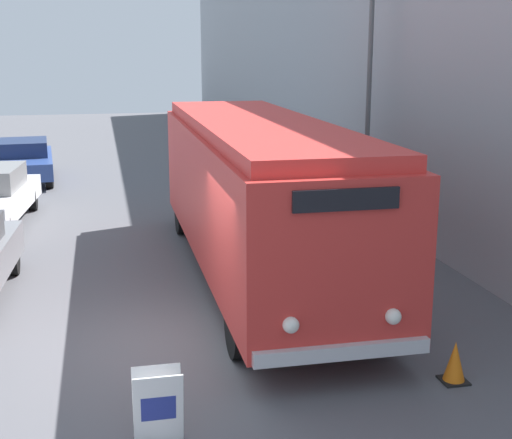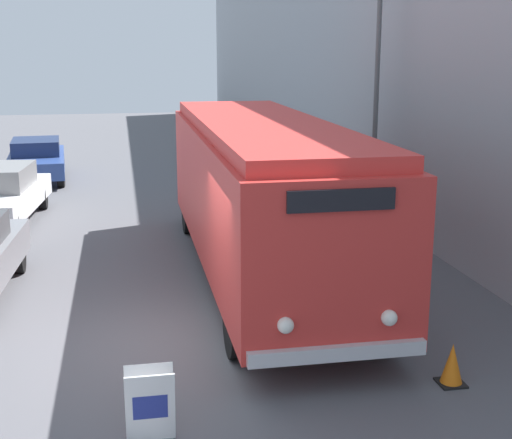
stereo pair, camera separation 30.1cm
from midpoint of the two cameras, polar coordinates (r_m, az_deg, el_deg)
ground_plane at (r=11.27m, az=-7.04°, el=-9.98°), size 80.00×80.00×0.00m
building_wall_right at (r=21.48m, az=6.99°, el=12.26°), size 0.30×60.00×8.01m
vintage_bus at (r=13.94m, az=-0.41°, el=2.39°), size 2.54×10.30×3.13m
sign_board at (r=8.62m, az=-8.87°, el=-14.65°), size 0.57×0.34×0.90m
streetlamp at (r=17.55m, az=8.59°, el=11.82°), size 0.36×0.36×6.09m
parked_car_far at (r=25.69m, az=-18.36°, el=4.53°), size 2.15×4.65×1.39m
traffic_cone at (r=10.29m, az=14.79°, el=-10.98°), size 0.36×0.36×0.59m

